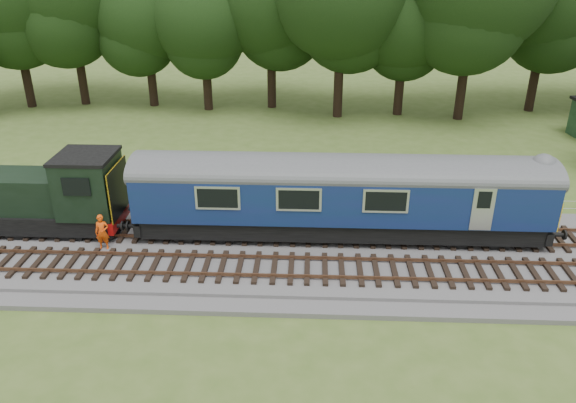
{
  "coord_description": "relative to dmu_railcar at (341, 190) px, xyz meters",
  "views": [
    {
      "loc": [
        -2.06,
        -21.15,
        12.57
      ],
      "look_at": [
        -3.04,
        1.4,
        2.0
      ],
      "focal_mm": 35.0,
      "sensor_mm": 36.0,
      "label": 1
    }
  ],
  "objects": [
    {
      "name": "tree_line",
      "position": [
        0.72,
        20.6,
        -2.61
      ],
      "size": [
        70.0,
        8.0,
        18.0
      ],
      "primitive_type": null,
      "color": "black",
      "rests_on": "ground"
    },
    {
      "name": "worker",
      "position": [
        -10.26,
        -1.64,
        -1.45
      ],
      "size": [
        0.63,
        0.45,
        1.6
      ],
      "primitive_type": "imported",
      "rotation": [
        0.0,
        0.0,
        0.12
      ],
      "color": "#FF510D",
      "rests_on": "ballast"
    },
    {
      "name": "fence",
      "position": [
        0.72,
        3.1,
        -2.61
      ],
      "size": [
        64.0,
        0.12,
        1.0
      ],
      "primitive_type": null,
      "color": "#6B6054",
      "rests_on": "ground"
    },
    {
      "name": "ballast",
      "position": [
        0.72,
        -1.4,
        -2.43
      ],
      "size": [
        70.0,
        7.0,
        0.35
      ],
      "primitive_type": "cube",
      "color": "#4C4C4F",
      "rests_on": "ground"
    },
    {
      "name": "ground",
      "position": [
        0.72,
        -1.4,
        -2.61
      ],
      "size": [
        120.0,
        120.0,
        0.0
      ],
      "primitive_type": "plane",
      "color": "#455F23",
      "rests_on": "ground"
    },
    {
      "name": "track_north",
      "position": [
        0.72,
        -0.0,
        -2.19
      ],
      "size": [
        67.2,
        2.4,
        0.21
      ],
      "color": "black",
      "rests_on": "ballast"
    },
    {
      "name": "track_south",
      "position": [
        0.72,
        -3.0,
        -2.19
      ],
      "size": [
        67.2,
        2.4,
        0.21
      ],
      "color": "black",
      "rests_on": "ballast"
    },
    {
      "name": "shunter_loco",
      "position": [
        -13.93,
        0.0,
        -0.63
      ],
      "size": [
        8.92,
        2.6,
        3.38
      ],
      "color": "black",
      "rests_on": "ground"
    },
    {
      "name": "dmu_railcar",
      "position": [
        0.0,
        0.0,
        0.0
      ],
      "size": [
        18.05,
        2.86,
        3.88
      ],
      "color": "black",
      "rests_on": "ground"
    }
  ]
}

